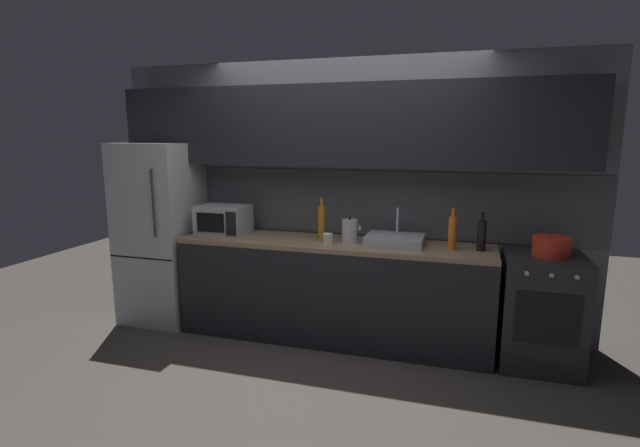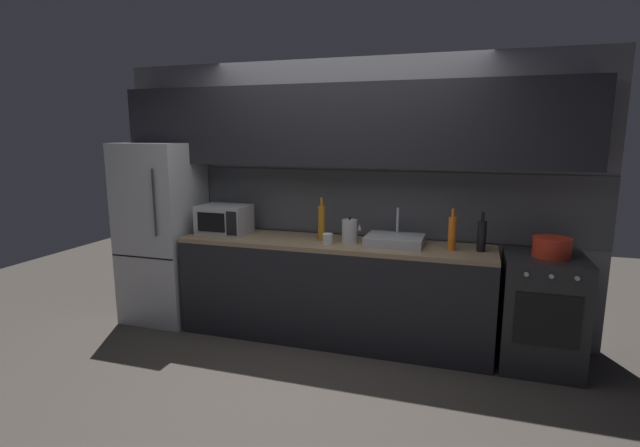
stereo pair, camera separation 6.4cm
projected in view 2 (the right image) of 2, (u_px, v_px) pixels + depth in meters
The scene contains 13 objects.
ground_plane at pixel (298, 386), 3.50m from camera, with size 10.00×10.00×0.00m, color #3D3833.
back_wall at pixel (342, 165), 4.34m from camera, with size 4.49×0.44×2.50m.
counter_run at pixel (333, 290), 4.26m from camera, with size 2.75×0.60×0.90m.
refrigerator at pixel (163, 232), 4.71m from camera, with size 0.68×0.69×1.75m.
oven_range at pixel (541, 312), 3.75m from camera, with size 0.60×0.62×0.90m.
microwave at pixel (224, 219), 4.49m from camera, with size 0.46×0.35×0.27m.
sink_basin at pixel (395, 240), 4.04m from camera, with size 0.48×0.38×0.30m.
kettle at pixel (350, 231), 4.11m from camera, with size 0.17×0.14×0.23m.
wine_bottle_dark at pixel (482, 235), 3.80m from camera, with size 0.07×0.07×0.32m.
wine_bottle_orange at pixel (452, 233), 3.84m from camera, with size 0.06×0.06×0.34m.
wine_bottle_amber at pixel (322, 222), 4.19m from camera, with size 0.06×0.06×0.38m.
mug_clear at pixel (328, 239), 4.08m from camera, with size 0.09×0.09×0.09m, color silver.
cooking_pot at pixel (552, 247), 3.64m from camera, with size 0.29×0.29×0.15m.
Camera 2 is at (1.14, -3.02, 1.82)m, focal length 26.73 mm.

